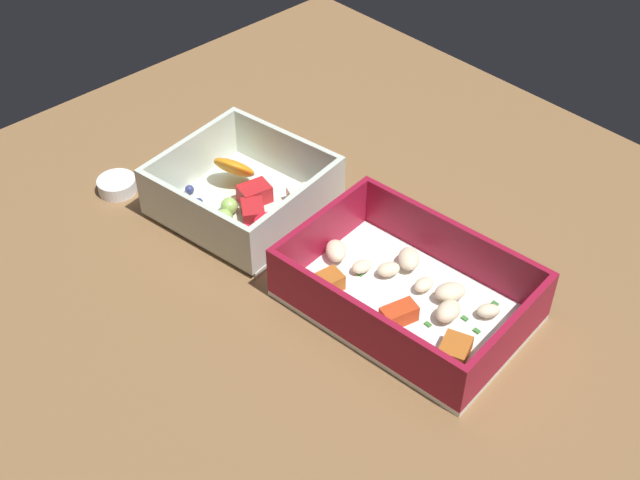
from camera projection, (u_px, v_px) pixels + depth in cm
name	position (u px, v px, depth cm)	size (l,w,h in cm)	color
table_surface	(305.00, 258.00, 81.66)	(80.00, 80.00, 2.00)	brown
pasta_container	(407.00, 293.00, 74.24)	(22.44, 16.37, 5.64)	white
fruit_bowl	(244.00, 198.00, 84.04)	(17.18, 16.67, 5.96)	silver
paper_cup_liner	(117.00, 185.00, 87.57)	(4.09, 4.09, 1.49)	white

